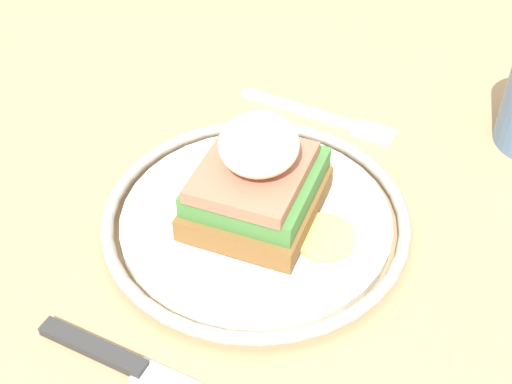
# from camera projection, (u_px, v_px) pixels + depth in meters

# --- Properties ---
(dining_table) EXTENTS (0.99, 0.90, 0.75)m
(dining_table) POSITION_uv_depth(u_px,v_px,m) (215.00, 265.00, 0.66)
(dining_table) COLOR tan
(dining_table) RESTS_ON ground_plane
(plate) EXTENTS (0.23, 0.23, 0.02)m
(plate) POSITION_uv_depth(u_px,v_px,m) (256.00, 218.00, 0.54)
(plate) COLOR silver
(plate) RESTS_ON dining_table
(sandwich) EXTENTS (0.10, 0.12, 0.09)m
(sandwich) POSITION_uv_depth(u_px,v_px,m) (257.00, 179.00, 0.51)
(sandwich) COLOR brown
(sandwich) RESTS_ON plate
(fork) EXTENTS (0.03, 0.15, 0.00)m
(fork) POSITION_uv_depth(u_px,v_px,m) (325.00, 117.00, 0.64)
(fork) COLOR silver
(fork) RESTS_ON dining_table
(knife) EXTENTS (0.03, 0.19, 0.01)m
(knife) POSITION_uv_depth(u_px,v_px,m) (149.00, 373.00, 0.44)
(knife) COLOR #2D2D2D
(knife) RESTS_ON dining_table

